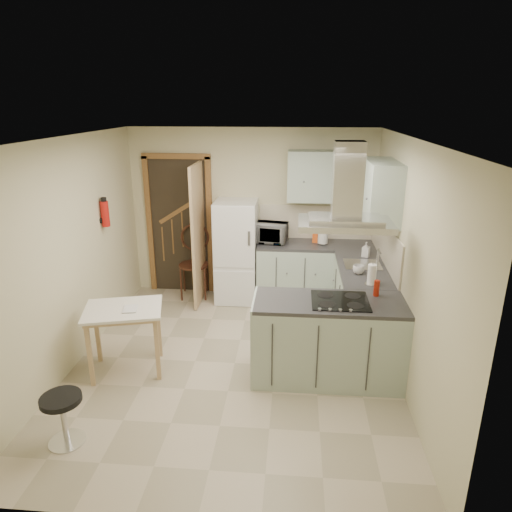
# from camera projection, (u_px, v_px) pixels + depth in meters

# --- Properties ---
(floor) EXTENTS (4.20, 4.20, 0.00)m
(floor) POSITION_uv_depth(u_px,v_px,m) (235.00, 363.00, 5.22)
(floor) COLOR #B8AA8F
(floor) RESTS_ON ground
(ceiling) EXTENTS (4.20, 4.20, 0.00)m
(ceiling) POSITION_uv_depth(u_px,v_px,m) (231.00, 139.00, 4.41)
(ceiling) COLOR silver
(ceiling) RESTS_ON back_wall
(back_wall) EXTENTS (3.60, 0.00, 3.60)m
(back_wall) POSITION_uv_depth(u_px,v_px,m) (252.00, 214.00, 6.80)
(back_wall) COLOR beige
(back_wall) RESTS_ON floor
(left_wall) EXTENTS (0.00, 4.20, 4.20)m
(left_wall) POSITION_uv_depth(u_px,v_px,m) (69.00, 255.00, 4.96)
(left_wall) COLOR beige
(left_wall) RESTS_ON floor
(right_wall) EXTENTS (0.00, 4.20, 4.20)m
(right_wall) POSITION_uv_depth(u_px,v_px,m) (407.00, 265.00, 4.67)
(right_wall) COLOR beige
(right_wall) RESTS_ON floor
(doorway) EXTENTS (1.10, 0.12, 2.10)m
(doorway) POSITION_uv_depth(u_px,v_px,m) (180.00, 226.00, 6.92)
(doorway) COLOR brown
(doorway) RESTS_ON floor
(fridge) EXTENTS (0.60, 0.60, 1.50)m
(fridge) POSITION_uv_depth(u_px,v_px,m) (236.00, 252.00, 6.69)
(fridge) COLOR white
(fridge) RESTS_ON floor
(counter_back) EXTENTS (1.08, 0.60, 0.90)m
(counter_back) POSITION_uv_depth(u_px,v_px,m) (295.00, 272.00, 6.72)
(counter_back) COLOR #9EB2A0
(counter_back) RESTS_ON floor
(counter_right) EXTENTS (0.60, 1.95, 0.90)m
(counter_right) POSITION_uv_depth(u_px,v_px,m) (358.00, 292.00, 6.01)
(counter_right) COLOR #9EB2A0
(counter_right) RESTS_ON floor
(splashback) EXTENTS (1.68, 0.02, 0.50)m
(splashback) POSITION_uv_depth(u_px,v_px,m) (316.00, 222.00, 6.74)
(splashback) COLOR beige
(splashback) RESTS_ON counter_back
(wall_cabinet_back) EXTENTS (0.85, 0.35, 0.70)m
(wall_cabinet_back) POSITION_uv_depth(u_px,v_px,m) (318.00, 176.00, 6.36)
(wall_cabinet_back) COLOR #9EB2A0
(wall_cabinet_back) RESTS_ON back_wall
(wall_cabinet_right) EXTENTS (0.35, 0.90, 0.70)m
(wall_cabinet_right) POSITION_uv_depth(u_px,v_px,m) (381.00, 191.00, 5.29)
(wall_cabinet_right) COLOR #9EB2A0
(wall_cabinet_right) RESTS_ON right_wall
(peninsula) EXTENTS (1.55, 0.65, 0.90)m
(peninsula) POSITION_uv_depth(u_px,v_px,m) (328.00, 340.00, 4.82)
(peninsula) COLOR #9EB2A0
(peninsula) RESTS_ON floor
(hob) EXTENTS (0.58, 0.50, 0.01)m
(hob) POSITION_uv_depth(u_px,v_px,m) (340.00, 301.00, 4.67)
(hob) COLOR black
(hob) RESTS_ON peninsula
(extractor_hood) EXTENTS (0.90, 0.55, 0.10)m
(extractor_hood) POSITION_uv_depth(u_px,v_px,m) (345.00, 224.00, 4.40)
(extractor_hood) COLOR silver
(extractor_hood) RESTS_ON ceiling
(sink) EXTENTS (0.45, 0.40, 0.01)m
(sink) POSITION_uv_depth(u_px,v_px,m) (362.00, 265.00, 5.70)
(sink) COLOR silver
(sink) RESTS_ON counter_right
(fire_extinguisher) EXTENTS (0.10, 0.10, 0.32)m
(fire_extinguisher) POSITION_uv_depth(u_px,v_px,m) (105.00, 214.00, 5.73)
(fire_extinguisher) COLOR #B2140F
(fire_extinguisher) RESTS_ON left_wall
(drop_leaf_table) EXTENTS (0.93, 0.78, 0.75)m
(drop_leaf_table) POSITION_uv_depth(u_px,v_px,m) (126.00, 340.00, 4.98)
(drop_leaf_table) COLOR tan
(drop_leaf_table) RESTS_ON floor
(bentwood_chair) EXTENTS (0.49, 0.49, 1.00)m
(bentwood_chair) POSITION_uv_depth(u_px,v_px,m) (194.00, 265.00, 6.87)
(bentwood_chair) COLOR #472C17
(bentwood_chair) RESTS_ON floor
(stool) EXTENTS (0.41, 0.41, 0.47)m
(stool) POSITION_uv_depth(u_px,v_px,m) (64.00, 419.00, 3.94)
(stool) COLOR black
(stool) RESTS_ON floor
(microwave) EXTENTS (0.56, 0.43, 0.28)m
(microwave) POSITION_uv_depth(u_px,v_px,m) (269.00, 233.00, 6.59)
(microwave) COLOR black
(microwave) RESTS_ON counter_back
(kettle) EXTENTS (0.16, 0.16, 0.21)m
(kettle) POSITION_uv_depth(u_px,v_px,m) (323.00, 237.00, 6.49)
(kettle) COLOR silver
(kettle) RESTS_ON counter_back
(cereal_box) EXTENTS (0.09, 0.19, 0.28)m
(cereal_box) POSITION_uv_depth(u_px,v_px,m) (316.00, 232.00, 6.63)
(cereal_box) COLOR #E7581B
(cereal_box) RESTS_ON counter_back
(soap_bottle) EXTENTS (0.12, 0.12, 0.20)m
(soap_bottle) POSITION_uv_depth(u_px,v_px,m) (366.00, 249.00, 5.98)
(soap_bottle) COLOR #B0AFBC
(soap_bottle) RESTS_ON counter_right
(paper_towel) EXTENTS (0.12, 0.12, 0.24)m
(paper_towel) POSITION_uv_depth(u_px,v_px,m) (372.00, 274.00, 5.06)
(paper_towel) COLOR white
(paper_towel) RESTS_ON counter_right
(cup) EXTENTS (0.15, 0.15, 0.10)m
(cup) POSITION_uv_depth(u_px,v_px,m) (358.00, 270.00, 5.40)
(cup) COLOR silver
(cup) RESTS_ON counter_right
(red_bottle) EXTENTS (0.08, 0.08, 0.17)m
(red_bottle) POSITION_uv_depth(u_px,v_px,m) (377.00, 288.00, 4.78)
(red_bottle) COLOR #A9210E
(red_bottle) RESTS_ON peninsula
(book) EXTENTS (0.18, 0.22, 0.09)m
(book) POSITION_uv_depth(u_px,v_px,m) (123.00, 306.00, 4.80)
(book) COLOR #963632
(book) RESTS_ON drop_leaf_table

